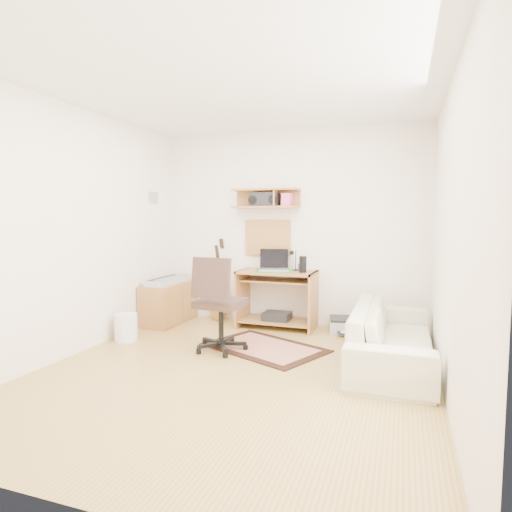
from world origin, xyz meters
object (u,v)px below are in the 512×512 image
(cabinet, at_px, (169,303))
(printer, at_px, (348,326))
(sofa, at_px, (393,326))
(task_chair, at_px, (221,303))
(desk, at_px, (277,299))

(cabinet, bearing_deg, printer, 6.74)
(cabinet, xyz_separation_m, sofa, (2.96, -0.74, 0.10))
(task_chair, relative_size, cabinet, 1.16)
(printer, xyz_separation_m, sofa, (0.55, -1.02, 0.29))
(printer, distance_m, sofa, 1.20)
(desk, xyz_separation_m, sofa, (1.47, -0.96, 0.00))
(desk, height_order, task_chair, task_chair)
(printer, relative_size, sofa, 0.24)
(desk, distance_m, cabinet, 1.51)
(task_chair, relative_size, printer, 2.26)
(task_chair, bearing_deg, sofa, 9.41)
(cabinet, bearing_deg, sofa, -14.02)
(desk, relative_size, cabinet, 1.11)
(task_chair, xyz_separation_m, cabinet, (-1.19, 0.92, -0.25))
(desk, relative_size, task_chair, 0.96)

